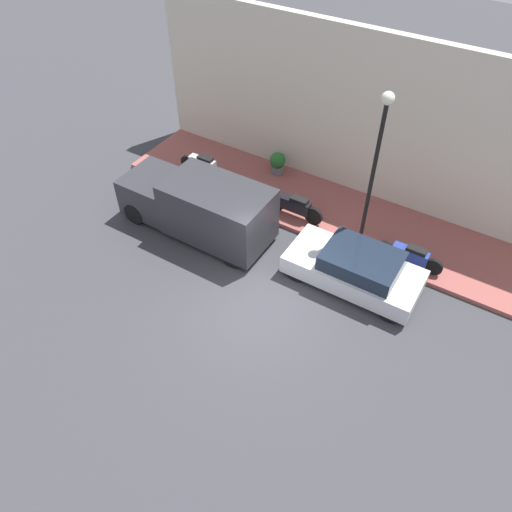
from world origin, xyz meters
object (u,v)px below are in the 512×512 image
Objects in this scene: motorcycle_black at (295,206)px; parked_car at (355,269)px; motorcycle_blue at (410,255)px; scooter_silver at (203,165)px; potted_plant at (278,162)px; streetlamp at (377,153)px; delivery_van at (198,205)px.

parked_car is at bearing -119.58° from motorcycle_black.
motorcycle_black is 4.02m from motorcycle_blue.
parked_car is at bearing -105.75° from scooter_silver.
parked_car is at bearing -127.26° from potted_plant.
scooter_silver is 7.05m from streetlamp.
motorcycle_black is (2.07, -2.42, -0.42)m from delivery_van.
streetlamp is (1.47, 0.45, 2.93)m from parked_car.
streetlamp is at bearing -94.09° from scooter_silver.
motorcycle_blue is 3.40m from streetlamp.
streetlamp reaches higher than potted_plant.
potted_plant reaches higher than motorcycle_blue.
motorcycle_black is 1.00× the size of motorcycle_blue.
streetlamp reaches higher than parked_car.
motorcycle_blue is at bearing -92.54° from motorcycle_black.
delivery_van is 2.51× the size of motorcycle_black.
parked_car is 1.93× the size of motorcycle_black.
potted_plant is (1.58, -2.23, -0.00)m from scooter_silver.
delivery_van reaches higher than potted_plant.
potted_plant is at bearing 70.32° from motorcycle_blue.
potted_plant reaches higher than motorcycle_black.
delivery_van is 0.99× the size of streetlamp.
potted_plant is (3.95, -0.66, -0.42)m from delivery_van.
motorcycle_blue is (-0.18, -4.02, -0.05)m from motorcycle_black.
streetlamp reaches higher than motorcycle_blue.
potted_plant is at bearing -9.50° from delivery_van.
delivery_van is at bearing 111.70° from streetlamp.
motorcycle_black is 3.80m from streetlamp.
delivery_van reaches higher than motorcycle_blue.
motorcycle_blue is at bearing -109.68° from potted_plant.
parked_car is 0.76× the size of streetlamp.
streetlamp is (-0.46, -6.39, 2.94)m from scooter_silver.
parked_car is 0.77× the size of delivery_van.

